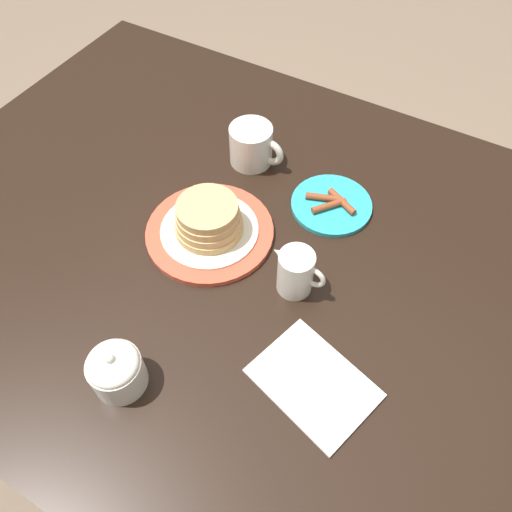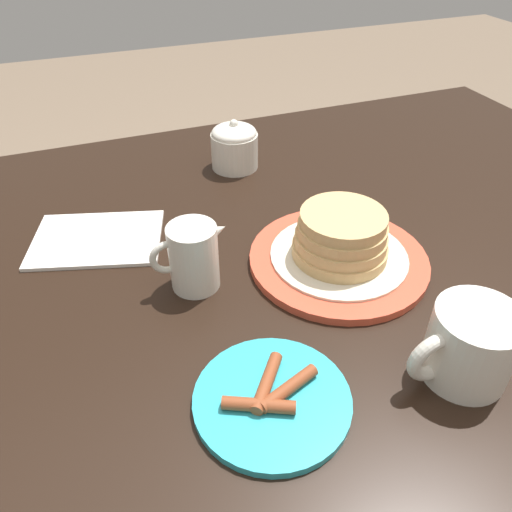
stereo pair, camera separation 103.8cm
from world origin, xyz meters
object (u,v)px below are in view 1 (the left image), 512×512
sugar_bowl (116,370)px  side_plate_bacon (331,204)px  pancake_plate (210,225)px  coffee_mug (252,145)px  napkin (313,383)px  creamer_pitcher (295,271)px

sugar_bowl → side_plate_bacon: bearing=75.1°
pancake_plate → coffee_mug: coffee_mug is taller
pancake_plate → napkin: bearing=-29.8°
napkin → creamer_pitcher: bearing=126.8°
coffee_mug → creamer_pitcher: (0.23, -0.25, 0.00)m
coffee_mug → side_plate_bacon: bearing=-10.2°
sugar_bowl → pancake_plate: bearing=96.8°
coffee_mug → creamer_pitcher: 0.35m
pancake_plate → napkin: size_ratio=1.14×
sugar_bowl → napkin: bearing=28.8°
creamer_pitcher → napkin: creamer_pitcher is taller
coffee_mug → sugar_bowl: sugar_bowl is taller
coffee_mug → creamer_pitcher: size_ratio=1.19×
side_plate_bacon → sugar_bowl: 0.54m
side_plate_bacon → coffee_mug: (-0.21, 0.04, 0.04)m
sugar_bowl → coffee_mug: bearing=97.5°
pancake_plate → sugar_bowl: sugar_bowl is taller
coffee_mug → sugar_bowl: (0.07, -0.56, -0.00)m
pancake_plate → sugar_bowl: 0.33m
side_plate_bacon → napkin: 0.39m
creamer_pitcher → pancake_plate: bearing=172.0°
pancake_plate → creamer_pitcher: bearing=-8.0°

